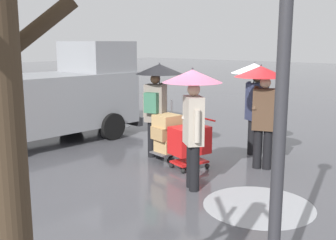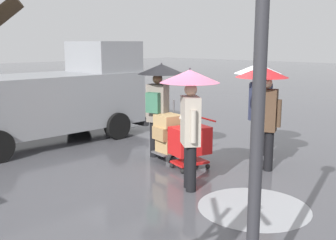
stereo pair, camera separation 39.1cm
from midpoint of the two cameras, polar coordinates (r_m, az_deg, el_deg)
ground_plane at (r=8.83m, az=4.16°, el=-6.14°), size 90.00×90.00×0.00m
slush_patch_near_cluster at (r=6.76m, az=13.57°, el=-11.81°), size 1.77×1.77×0.01m
slush_patch_mid_street at (r=12.98m, az=-5.92°, el=-0.64°), size 1.23×1.23×0.01m
cargo_van_parked_right at (r=10.98m, az=-14.92°, el=3.17°), size 2.32×5.40×2.60m
shopping_cart_vendor at (r=8.36m, az=4.45°, el=-3.07°), size 0.75×0.93×1.02m
hand_dolly_boxes at (r=8.82m, az=1.39°, el=-1.91°), size 0.62×0.78×1.32m
pedestrian_pink_side at (r=7.03m, az=4.69°, el=2.73°), size 1.04×1.04×2.15m
pedestrian_black_side at (r=8.96m, az=0.05°, el=4.41°), size 1.04×1.04×2.15m
pedestrian_white_side at (r=8.36m, az=14.55°, el=3.60°), size 1.04×1.04×2.15m
pedestrian_far_side at (r=9.42m, az=13.76°, el=4.50°), size 1.04×1.04×2.15m
street_lamp at (r=3.70m, az=15.75°, el=7.36°), size 0.28×0.28×3.86m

